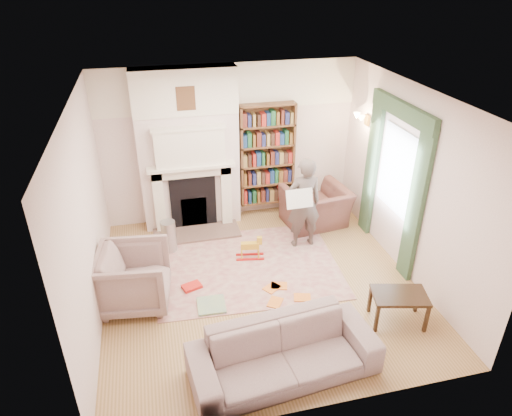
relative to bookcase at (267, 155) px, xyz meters
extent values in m
plane|color=olive|center=(-0.65, -2.12, -1.18)|extent=(4.50, 4.50, 0.00)
plane|color=white|center=(-0.65, -2.12, 1.62)|extent=(4.50, 4.50, 0.00)
plane|color=#F3E0D2|center=(-0.65, 0.13, 0.22)|extent=(4.50, 0.00, 4.50)
plane|color=#F3E0D2|center=(-0.65, -4.37, 0.22)|extent=(4.50, 0.00, 4.50)
plane|color=#F3E0D2|center=(-2.90, -2.12, 0.22)|extent=(0.00, 4.50, 4.50)
plane|color=#F3E0D2|center=(1.60, -2.12, 0.22)|extent=(0.00, 4.50, 4.50)
cube|color=#F3E0D2|center=(-1.40, -0.04, 0.22)|extent=(1.70, 0.35, 2.80)
cube|color=silver|center=(-1.40, -0.33, 0.04)|extent=(1.47, 0.24, 0.05)
cube|color=black|center=(-1.40, -0.24, -0.68)|extent=(0.80, 0.06, 0.96)
cube|color=silver|center=(-1.40, -0.31, 0.38)|extent=(1.15, 0.18, 0.62)
cube|color=brown|center=(0.00, 0.00, 0.00)|extent=(1.00, 0.24, 1.85)
cube|color=silver|center=(1.58, -1.72, 0.27)|extent=(0.02, 0.90, 1.30)
cube|color=#2D472E|center=(1.55, -2.42, 0.02)|extent=(0.07, 0.32, 2.40)
cube|color=#2D472E|center=(1.55, -1.02, 0.02)|extent=(0.07, 0.32, 2.40)
cube|color=#2D472E|center=(1.54, -1.72, 1.20)|extent=(0.09, 1.70, 0.24)
cube|color=#C4B494|center=(-0.73, -1.66, -1.17)|extent=(2.91, 2.30, 0.01)
imported|color=#462825|center=(0.75, -0.65, -0.82)|extent=(1.22, 1.10, 0.71)
imported|color=gray|center=(-2.43, -2.14, -0.75)|extent=(1.05, 1.03, 0.86)
imported|color=#A09484|center=(-0.79, -3.82, -0.86)|extent=(2.23, 1.06, 0.63)
imported|color=#4F433F|center=(0.30, -1.25, -0.39)|extent=(0.58, 0.39, 1.57)
cube|color=silver|center=(0.15, -1.45, -0.18)|extent=(0.43, 0.13, 0.29)
cylinder|color=#A8ACB0|center=(-1.89, -0.92, -0.90)|extent=(0.26, 0.26, 0.55)
cube|color=#D2DC4D|center=(-1.44, -2.48, -1.15)|extent=(0.40, 0.40, 0.03)
cube|color=red|center=(-1.66, -2.01, -1.14)|extent=(0.32, 0.26, 0.05)
cube|color=red|center=(-0.55, -2.62, -1.16)|extent=(0.28, 0.30, 0.02)
cube|color=red|center=(-0.39, -2.27, -1.16)|extent=(0.28, 0.24, 0.02)
cube|color=red|center=(-0.51, -2.30, -1.16)|extent=(0.30, 0.28, 0.02)
cube|color=red|center=(-0.15, -2.61, -1.16)|extent=(0.28, 0.24, 0.02)
camera|label=1|loc=(-1.98, -7.43, 3.07)|focal=32.00mm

